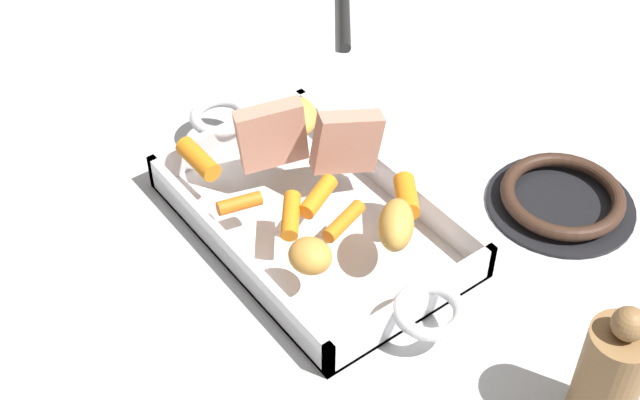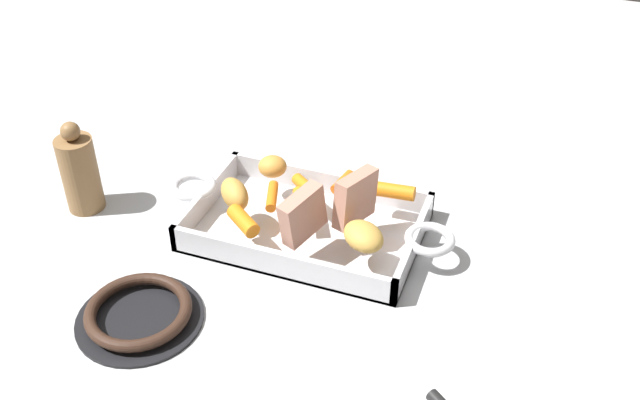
{
  "view_description": "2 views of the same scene",
  "coord_description": "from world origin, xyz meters",
  "px_view_note": "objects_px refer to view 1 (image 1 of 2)",
  "views": [
    {
      "loc": [
        0.54,
        -0.4,
        0.68
      ],
      "look_at": [
        0.02,
        -0.0,
        0.06
      ],
      "focal_mm": 50.51,
      "sensor_mm": 36.0,
      "label": 1
    },
    {
      "loc": [
        -0.3,
        0.77,
        0.67
      ],
      "look_at": [
        -0.02,
        -0.01,
        0.06
      ],
      "focal_mm": 41.28,
      "sensor_mm": 36.0,
      "label": 2
    }
  ],
  "objects_px": {
    "roast_slice_outer": "(275,134)",
    "potato_golden_small": "(396,225)",
    "potato_halved": "(310,256)",
    "baby_carrot_center_left": "(198,159)",
    "roast_slice_thin": "(347,142)",
    "baby_carrot_southeast": "(321,195)",
    "pepper_mill": "(609,377)",
    "potato_corner": "(296,117)",
    "baby_carrot_northwest": "(406,196)",
    "stove_burner_rear": "(562,199)",
    "baby_carrot_short": "(291,215)",
    "baby_carrot_southwest": "(346,220)",
    "roasting_dish": "(313,219)",
    "baby_carrot_northeast": "(239,203)"
  },
  "relations": [
    {
      "from": "roast_slice_outer",
      "to": "baby_carrot_center_left",
      "type": "distance_m",
      "value": 0.09
    },
    {
      "from": "roast_slice_outer",
      "to": "potato_golden_small",
      "type": "bearing_deg",
      "value": 8.38
    },
    {
      "from": "roasting_dish",
      "to": "potato_golden_small",
      "type": "relative_size",
      "value": 6.94
    },
    {
      "from": "roast_slice_thin",
      "to": "stove_burner_rear",
      "type": "relative_size",
      "value": 0.42
    },
    {
      "from": "roast_slice_outer",
      "to": "baby_carrot_northwest",
      "type": "distance_m",
      "value": 0.15
    },
    {
      "from": "baby_carrot_northwest",
      "to": "pepper_mill",
      "type": "height_order",
      "value": "pepper_mill"
    },
    {
      "from": "roast_slice_thin",
      "to": "potato_halved",
      "type": "bearing_deg",
      "value": -51.17
    },
    {
      "from": "potato_corner",
      "to": "baby_carrot_northwest",
      "type": "bearing_deg",
      "value": 6.21
    },
    {
      "from": "roast_slice_outer",
      "to": "baby_carrot_southeast",
      "type": "height_order",
      "value": "roast_slice_outer"
    },
    {
      "from": "roast_slice_thin",
      "to": "baby_carrot_southeast",
      "type": "xyz_separation_m",
      "value": [
        0.03,
        -0.05,
        -0.02
      ]
    },
    {
      "from": "roast_slice_thin",
      "to": "baby_carrot_northwest",
      "type": "height_order",
      "value": "roast_slice_thin"
    },
    {
      "from": "baby_carrot_southeast",
      "to": "baby_carrot_southwest",
      "type": "bearing_deg",
      "value": -2.31
    },
    {
      "from": "roasting_dish",
      "to": "potato_halved",
      "type": "relative_size",
      "value": 10.05
    },
    {
      "from": "roast_slice_outer",
      "to": "baby_carrot_northwest",
      "type": "relative_size",
      "value": 1.35
    },
    {
      "from": "roasting_dish",
      "to": "baby_carrot_southwest",
      "type": "relative_size",
      "value": 7.62
    },
    {
      "from": "baby_carrot_short",
      "to": "baby_carrot_southwest",
      "type": "distance_m",
      "value": 0.05
    },
    {
      "from": "baby_carrot_center_left",
      "to": "potato_corner",
      "type": "relative_size",
      "value": 0.9
    },
    {
      "from": "roasting_dish",
      "to": "potato_corner",
      "type": "distance_m",
      "value": 0.12
    },
    {
      "from": "potato_golden_small",
      "to": "roast_slice_outer",
      "type": "bearing_deg",
      "value": -171.62
    },
    {
      "from": "potato_halved",
      "to": "baby_carrot_center_left",
      "type": "bearing_deg",
      "value": -177.34
    },
    {
      "from": "baby_carrot_northeast",
      "to": "baby_carrot_southeast",
      "type": "distance_m",
      "value": 0.08
    },
    {
      "from": "roast_slice_outer",
      "to": "stove_burner_rear",
      "type": "xyz_separation_m",
      "value": [
        0.21,
        0.23,
        -0.07
      ]
    },
    {
      "from": "potato_halved",
      "to": "potato_corner",
      "type": "xyz_separation_m",
      "value": [
        -0.18,
        0.11,
        0.0
      ]
    },
    {
      "from": "potato_halved",
      "to": "pepper_mill",
      "type": "relative_size",
      "value": 0.29
    },
    {
      "from": "potato_corner",
      "to": "pepper_mill",
      "type": "height_order",
      "value": "pepper_mill"
    },
    {
      "from": "roast_slice_outer",
      "to": "stove_burner_rear",
      "type": "height_order",
      "value": "roast_slice_outer"
    },
    {
      "from": "roast_slice_thin",
      "to": "baby_carrot_center_left",
      "type": "bearing_deg",
      "value": -126.83
    },
    {
      "from": "baby_carrot_southeast",
      "to": "stove_burner_rear",
      "type": "relative_size",
      "value": 0.33
    },
    {
      "from": "baby_carrot_short",
      "to": "potato_corner",
      "type": "relative_size",
      "value": 0.86
    },
    {
      "from": "baby_carrot_center_left",
      "to": "potato_golden_small",
      "type": "xyz_separation_m",
      "value": [
        0.21,
        0.1,
        0.01
      ]
    },
    {
      "from": "roast_slice_thin",
      "to": "stove_burner_rear",
      "type": "height_order",
      "value": "roast_slice_thin"
    },
    {
      "from": "potato_corner",
      "to": "pepper_mill",
      "type": "distance_m",
      "value": 0.44
    },
    {
      "from": "roast_slice_outer",
      "to": "baby_carrot_center_left",
      "type": "bearing_deg",
      "value": -118.59
    },
    {
      "from": "potato_corner",
      "to": "roast_slice_thin",
      "type": "bearing_deg",
      "value": 3.43
    },
    {
      "from": "baby_carrot_southwest",
      "to": "pepper_mill",
      "type": "bearing_deg",
      "value": 10.52
    },
    {
      "from": "stove_burner_rear",
      "to": "roast_slice_thin",
      "type": "bearing_deg",
      "value": -130.3
    },
    {
      "from": "baby_carrot_center_left",
      "to": "potato_golden_small",
      "type": "height_order",
      "value": "potato_golden_small"
    },
    {
      "from": "baby_carrot_southeast",
      "to": "baby_carrot_southwest",
      "type": "relative_size",
      "value": 0.93
    },
    {
      "from": "roasting_dish",
      "to": "potato_halved",
      "type": "xyz_separation_m",
      "value": [
        0.08,
        -0.06,
        0.05
      ]
    },
    {
      "from": "baby_carrot_northwest",
      "to": "potato_golden_small",
      "type": "relative_size",
      "value": 0.86
    },
    {
      "from": "baby_carrot_short",
      "to": "baby_carrot_northwest",
      "type": "distance_m",
      "value": 0.12
    },
    {
      "from": "baby_carrot_short",
      "to": "baby_carrot_southwest",
      "type": "bearing_deg",
      "value": 47.76
    },
    {
      "from": "baby_carrot_short",
      "to": "baby_carrot_northeast",
      "type": "height_order",
      "value": "baby_carrot_short"
    },
    {
      "from": "roast_slice_thin",
      "to": "pepper_mill",
      "type": "bearing_deg",
      "value": -0.37
    },
    {
      "from": "roast_slice_thin",
      "to": "baby_carrot_short",
      "type": "relative_size",
      "value": 1.27
    },
    {
      "from": "roasting_dish",
      "to": "baby_carrot_short",
      "type": "height_order",
      "value": "baby_carrot_short"
    },
    {
      "from": "baby_carrot_southwest",
      "to": "roast_slice_outer",
      "type": "bearing_deg",
      "value": 179.25
    },
    {
      "from": "baby_carrot_center_left",
      "to": "baby_carrot_southwest",
      "type": "xyz_separation_m",
      "value": [
        0.16,
        0.07,
        -0.0
      ]
    },
    {
      "from": "baby_carrot_northeast",
      "to": "pepper_mill",
      "type": "bearing_deg",
      "value": 18.66
    },
    {
      "from": "baby_carrot_center_left",
      "to": "roast_slice_thin",
      "type": "bearing_deg",
      "value": 53.17
    }
  ]
}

